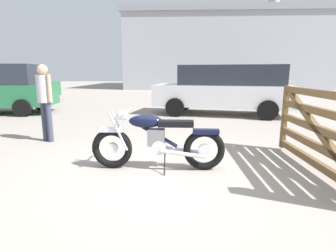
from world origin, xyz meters
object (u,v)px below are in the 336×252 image
Objects in this scene: bystander at (45,95)px; dark_sedan_left at (231,81)px; vintage_motorcycle at (157,141)px; red_hatchback_near at (225,88)px; pale_sedan_back at (13,86)px; timber_gate at (330,131)px; white_estate_far at (250,83)px.

dark_sedan_left reaches higher than bystander.
red_hatchback_near reaches higher than vintage_motorcycle.
red_hatchback_near is at bearing -108.62° from vintage_motorcycle.
pale_sedan_back is at bearing 66.17° from bystander.
vintage_motorcycle is 12.29m from pale_sedan_back.
pale_sedan_back is at bearing -48.16° from vintage_motorcycle.
red_hatchback_near reaches higher than bystander.
vintage_motorcycle is 2.45m from timber_gate.
red_hatchback_near reaches higher than timber_gate.
white_estate_far is at bearing -10.57° from timber_gate.
white_estate_far is at bearing -102.16° from red_hatchback_near.
vintage_motorcycle is 1.25× the size of bystander.
vintage_motorcycle is 0.52× the size of white_estate_far.
white_estate_far is at bearing -81.54° from dark_sedan_left.
bystander is at bearing -118.69° from white_estate_far.
pale_sedan_back reaches higher than vintage_motorcycle.
white_estate_far reaches higher than vintage_motorcycle.
timber_gate is 14.21m from pale_sedan_back.
dark_sedan_left reaches higher than pale_sedan_back.
timber_gate is 0.60× the size of pale_sedan_back.
bystander is 0.41× the size of white_estate_far.
timber_gate is at bearing 106.03° from red_hatchback_near.
pale_sedan_back is (-5.94, 7.34, -0.18)m from bystander.
vintage_motorcycle is at bearing -44.90° from pale_sedan_back.
vintage_motorcycle is 0.49× the size of pale_sedan_back.
bystander is at bearing 53.13° from red_hatchback_near.
vintage_motorcycle is 3.06m from bystander.
pale_sedan_back is 1.06× the size of dark_sedan_left.
vintage_motorcycle is 13.93m from dark_sedan_left.
dark_sedan_left is at bearing -90.53° from red_hatchback_near.
pale_sedan_back is (-10.99, 9.01, 0.13)m from timber_gate.
white_estate_far reaches higher than pale_sedan_back.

